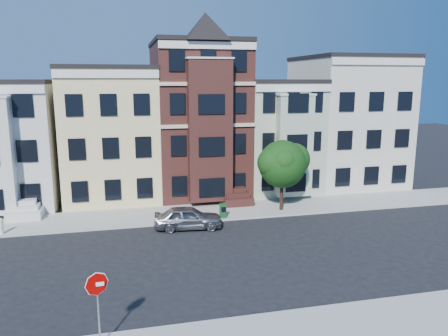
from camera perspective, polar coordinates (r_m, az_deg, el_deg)
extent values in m
plane|color=black|center=(23.90, 2.89, -11.42)|extent=(120.00, 120.00, 0.00)
cube|color=#9E9B93|center=(31.18, -1.21, -5.72)|extent=(60.00, 4.00, 0.15)
cube|color=silver|center=(37.01, -26.93, 2.80)|extent=(8.00, 9.00, 9.00)
cube|color=beige|center=(35.90, -14.49, 4.26)|extent=(7.00, 9.00, 10.00)
cube|color=#391A16|center=(36.31, -3.41, 6.27)|extent=(7.00, 9.00, 12.00)
cube|color=#A9B89C|center=(38.12, 6.32, 4.20)|extent=(6.00, 9.00, 9.00)
cube|color=beige|center=(40.88, 15.68, 5.75)|extent=(8.00, 9.00, 11.00)
imported|color=#929399|center=(27.84, -4.70, -6.47)|extent=(4.45, 2.17, 1.46)
cube|color=#1B5224|center=(29.46, -0.15, -5.60)|extent=(0.49, 0.44, 0.98)
cylinder|color=silver|center=(29.72, -27.09, -6.96)|extent=(0.29, 0.29, 0.77)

